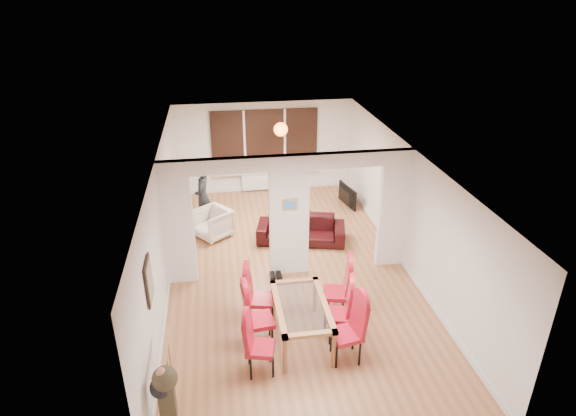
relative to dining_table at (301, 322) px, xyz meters
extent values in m
cube|color=#A16741|center=(0.13, 2.16, -0.36)|extent=(5.00, 9.00, 0.01)
cube|color=white|center=(0.13, 2.16, 0.94)|extent=(5.00, 0.18, 2.60)
cube|color=black|center=(0.13, 6.60, 1.14)|extent=(3.00, 0.08, 1.80)
cube|color=white|center=(0.13, 6.56, -0.06)|extent=(1.40, 0.08, 0.50)
sphere|color=orange|center=(0.43, 5.46, 1.79)|extent=(0.36, 0.36, 0.36)
cube|color=gray|center=(-2.34, -0.24, 1.24)|extent=(0.04, 0.52, 0.67)
cube|color=#4C8CD8|center=(0.13, 2.07, 1.24)|extent=(0.30, 0.03, 0.25)
imported|color=black|center=(0.62, 3.43, -0.07)|extent=(2.17, 1.24, 0.60)
imported|color=beige|center=(-1.45, 3.96, -0.01)|extent=(1.08, 1.08, 0.71)
imported|color=black|center=(-1.64, 4.56, 0.44)|extent=(0.64, 0.48, 1.60)
imported|color=black|center=(2.13, 5.21, -0.08)|extent=(0.98, 0.32, 0.56)
cylinder|color=#143F19|center=(0.49, 4.62, 0.02)|extent=(0.07, 0.07, 0.30)
imported|color=black|center=(0.60, 4.62, -0.10)|extent=(0.23, 0.23, 0.06)
camera|label=1|loc=(-1.22, -6.42, 5.23)|focal=30.00mm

